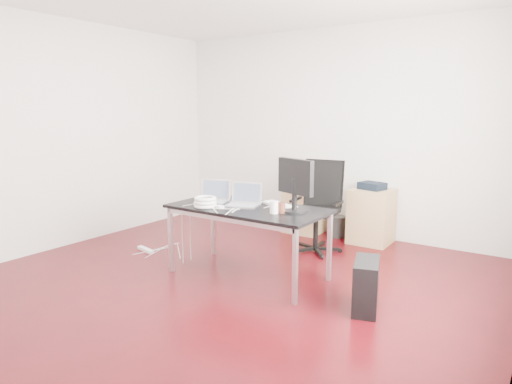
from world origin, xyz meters
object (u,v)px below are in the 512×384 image
Objects in this scene: filing_cabinet_right at (372,216)px; pc_tower at (366,285)px; office_chair at (319,201)px; filing_cabinet_left at (305,207)px; desk at (248,212)px.

pc_tower is (0.68, -1.99, -0.13)m from filing_cabinet_right.
office_chair reaches higher than filing_cabinet_right.
filing_cabinet_left is 2.59m from pc_tower.
desk is 1.24m from office_chair.
filing_cabinet_left and filing_cabinet_right have the same top height.
desk is 3.56× the size of pc_tower.
filing_cabinet_left reaches higher than pc_tower.
filing_cabinet_left is 1.00× the size of filing_cabinet_right.
filing_cabinet_left is 0.96m from filing_cabinet_right.
pc_tower is (1.31, -0.10, -0.46)m from desk.
desk is 2.01m from filing_cabinet_right.
filing_cabinet_right is 1.56× the size of pc_tower.
office_chair is 1.78m from pc_tower.
desk is 1.48× the size of office_chair.
filing_cabinet_left is at bearing 180.00° from filing_cabinet_right.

